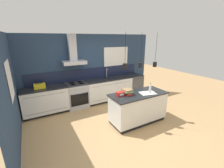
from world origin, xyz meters
name	(u,v)px	position (x,y,z in m)	size (l,w,h in m)	color
ground_plane	(114,124)	(0.00, 0.00, 0.00)	(16.00, 16.00, 0.00)	tan
wall_back	(87,68)	(-0.02, 2.00, 1.36)	(5.60, 2.38, 2.60)	navy
wall_left	(10,89)	(-2.43, 0.70, 1.30)	(0.08, 3.80, 2.60)	navy
counter_run_left	(45,101)	(-1.66, 1.69, 0.46)	(1.43, 0.64, 0.91)	black
counter_run_sink	(109,89)	(0.74, 1.69, 0.46)	(1.92, 0.64, 1.29)	black
oven_range	(77,95)	(-0.58, 1.69, 0.46)	(0.73, 0.66, 0.91)	#B5B5BA
dishwasher	(134,85)	(1.99, 1.69, 0.46)	(0.61, 0.65, 0.91)	#4C4C51
kitchen_island	(138,107)	(0.71, -0.21, 0.46)	(1.71, 0.76, 0.91)	black
bottle_on_island	(150,89)	(1.03, -0.33, 1.04)	(0.07, 0.07, 0.30)	silver
book_stack	(127,92)	(0.38, -0.11, 0.99)	(0.30, 0.38, 0.15)	#B2332D
red_supply_box	(120,94)	(0.15, -0.10, 0.97)	(0.22, 0.15, 0.11)	red
paper_pile	(148,93)	(0.96, -0.32, 0.91)	(0.52, 0.42, 0.01)	silver
yellow_toolbox	(40,86)	(-1.77, 1.69, 0.99)	(0.34, 0.18, 0.19)	gold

